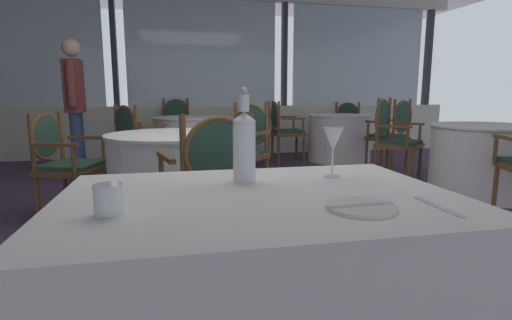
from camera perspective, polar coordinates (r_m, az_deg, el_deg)
ground_plane at (r=3.02m, az=-1.26°, el=-10.68°), size 13.93×13.93×0.00m
window_wall_far at (r=6.83m, az=-7.66°, el=10.30°), size 9.14×0.14×2.86m
foreground_table at (r=1.37m, az=0.50°, el=-19.97°), size 1.25×0.86×0.73m
side_plate at (r=1.12m, az=15.15°, el=-6.68°), size 0.20×0.20×0.01m
butter_knife at (r=1.12m, az=15.16°, el=-6.42°), size 0.20×0.03×0.00m
dinner_fork at (r=1.21m, az=25.09°, el=-6.17°), size 0.02×0.20×0.00m
water_bottle at (r=1.39m, az=-1.74°, el=2.29°), size 0.08×0.08×0.34m
wine_glass at (r=1.50m, az=11.21°, el=2.80°), size 0.08×0.08×0.19m
water_tumbler at (r=1.10m, az=-20.80°, el=-5.40°), size 0.08×0.08×0.08m
background_table_0 at (r=4.74m, az=30.56°, el=0.01°), size 1.12×1.12×0.73m
dining_chair_0_2 at (r=4.93m, az=19.27°, el=3.70°), size 0.66×0.65×1.01m
background_table_1 at (r=3.29m, az=-11.81°, el=-2.53°), size 1.08×1.08×0.73m
dining_chair_1_0 at (r=3.97m, az=-1.70°, el=2.55°), size 0.66×0.66×0.96m
dining_chair_1_1 at (r=3.66m, az=-26.52°, el=0.39°), size 0.57×0.62×0.90m
dining_chair_1_2 at (r=2.34m, az=-6.44°, el=-2.68°), size 0.61×0.55×0.94m
background_table_2 at (r=6.32m, az=12.09°, el=3.19°), size 1.00×1.00×0.73m
dining_chair_2_0 at (r=6.00m, az=3.93°, el=4.92°), size 0.48×0.54×0.95m
dining_chair_2_1 at (r=5.78m, az=19.56°, el=4.27°), size 0.65×0.62×0.98m
dining_chair_2_2 at (r=7.22m, az=13.09°, el=5.25°), size 0.65×0.63×0.91m
background_table_3 at (r=5.66m, az=-9.33°, el=2.57°), size 1.08×1.08×0.73m
dining_chair_3_0 at (r=5.45m, az=0.44°, el=4.43°), size 0.58×0.63×0.95m
dining_chair_3_1 at (r=6.59m, az=-11.39°, el=5.23°), size 0.60×0.54×0.98m
dining_chair_3_2 at (r=5.03m, az=-17.37°, el=3.38°), size 0.65×0.66×0.93m
diner_person_0 at (r=5.21m, az=-25.00°, el=7.86°), size 0.23×0.53×1.70m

